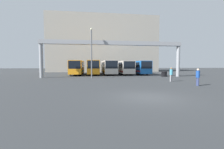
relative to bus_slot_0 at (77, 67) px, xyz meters
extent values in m
plane|color=#2D3033|center=(6.98, -24.29, -1.74)|extent=(200.00, 200.00, 0.00)
cube|color=gray|center=(6.98, 18.34, 7.17)|extent=(34.91, 12.00, 17.83)
cylinder|color=gray|center=(-4.98, -7.74, 1.04)|extent=(0.60, 0.60, 5.57)
cylinder|color=gray|center=(18.93, -7.74, 1.04)|extent=(0.60, 0.60, 5.57)
cube|color=gray|center=(6.98, -7.74, 4.18)|extent=(24.51, 0.80, 0.70)
cube|color=orange|center=(0.00, 0.01, -0.06)|extent=(2.45, 10.15, 2.67)
cube|color=black|center=(0.00, -5.04, 0.43)|extent=(2.26, 0.06, 1.49)
cube|color=black|center=(0.00, 0.01, 0.43)|extent=(2.48, 8.63, 1.12)
cube|color=#268C4C|center=(0.00, 0.01, -0.91)|extent=(2.48, 9.64, 0.24)
cylinder|color=black|center=(-1.07, -2.83, -1.22)|extent=(0.28, 1.03, 1.03)
cylinder|color=black|center=(1.07, -2.83, -1.22)|extent=(0.28, 1.03, 1.03)
cylinder|color=black|center=(-1.07, 2.85, -1.22)|extent=(0.28, 1.03, 1.03)
cylinder|color=black|center=(1.07, 2.85, -1.22)|extent=(0.28, 1.03, 1.03)
cube|color=orange|center=(3.49, 0.72, -0.02)|extent=(2.45, 11.57, 2.74)
cube|color=black|center=(3.49, -5.04, 0.48)|extent=(2.25, 0.06, 1.53)
cube|color=black|center=(3.49, 0.72, 0.48)|extent=(2.48, 9.84, 1.15)
cube|color=#268C4C|center=(3.49, 0.72, -0.90)|extent=(2.48, 11.00, 0.24)
cylinder|color=black|center=(2.42, -2.52, -1.25)|extent=(0.28, 0.98, 0.98)
cylinder|color=black|center=(4.55, -2.52, -1.25)|extent=(0.28, 0.98, 0.98)
cylinder|color=black|center=(2.42, 3.96, -1.25)|extent=(0.28, 0.98, 0.98)
cylinder|color=black|center=(4.55, 3.96, -1.25)|extent=(0.28, 0.98, 0.98)
cube|color=beige|center=(6.98, 0.99, -0.03)|extent=(2.60, 12.10, 2.73)
cube|color=black|center=(6.98, -5.04, 0.47)|extent=(2.39, 0.06, 1.53)
cube|color=black|center=(6.98, 0.99, 0.47)|extent=(2.63, 10.28, 1.14)
cube|color=orange|center=(6.98, 0.99, -0.90)|extent=(2.63, 11.49, 0.24)
cylinder|color=black|center=(5.84, -2.40, -1.26)|extent=(0.28, 0.96, 0.96)
cylinder|color=black|center=(8.12, -2.40, -1.26)|extent=(0.28, 0.96, 0.96)
cylinder|color=black|center=(5.84, 4.37, -1.26)|extent=(0.28, 0.96, 0.96)
cylinder|color=black|center=(8.12, 4.37, -1.26)|extent=(0.28, 0.96, 0.96)
cube|color=beige|center=(10.47, 1.13, -0.08)|extent=(2.48, 12.38, 2.62)
cube|color=black|center=(10.47, -5.04, 0.40)|extent=(2.28, 0.06, 1.47)
cube|color=black|center=(10.47, 1.13, 0.40)|extent=(2.51, 10.53, 1.10)
cube|color=red|center=(10.47, 1.13, -0.92)|extent=(2.51, 11.76, 0.24)
cylinder|color=black|center=(9.39, -2.34, -1.19)|extent=(0.28, 1.09, 1.09)
cylinder|color=black|center=(11.55, -2.34, -1.19)|extent=(0.28, 1.09, 1.09)
cylinder|color=black|center=(9.39, 4.60, -1.19)|extent=(0.28, 1.09, 1.09)
cylinder|color=black|center=(11.55, 4.60, -1.19)|extent=(0.28, 1.09, 1.09)
cube|color=#1959A5|center=(13.96, 0.63, -0.07)|extent=(2.41, 11.39, 2.64)
cube|color=black|center=(13.96, -5.04, 0.41)|extent=(2.22, 0.06, 1.48)
cube|color=black|center=(13.96, 0.63, 0.41)|extent=(2.44, 9.68, 1.11)
cube|color=red|center=(13.96, 0.63, -0.92)|extent=(2.44, 10.82, 0.24)
cylinder|color=black|center=(12.91, -2.56, -1.26)|extent=(0.28, 0.96, 0.96)
cylinder|color=black|center=(15.00, -2.56, -1.26)|extent=(0.28, 0.96, 0.96)
cylinder|color=black|center=(12.91, 3.82, -1.26)|extent=(0.28, 0.96, 0.96)
cylinder|color=black|center=(15.00, 3.82, -1.26)|extent=(0.28, 0.96, 0.96)
cylinder|color=gray|center=(13.39, -15.55, -1.32)|extent=(0.19, 0.19, 0.85)
cylinder|color=gray|center=(13.24, -15.61, -1.32)|extent=(0.19, 0.19, 0.85)
cylinder|color=teal|center=(13.32, -15.58, -0.54)|extent=(0.37, 0.37, 0.71)
sphere|color=#8C6647|center=(13.32, -15.58, -0.07)|extent=(0.23, 0.23, 0.23)
cylinder|color=navy|center=(13.86, -19.81, -1.33)|extent=(0.19, 0.19, 0.83)
cylinder|color=navy|center=(13.89, -19.65, -1.33)|extent=(0.19, 0.19, 0.83)
cylinder|color=navy|center=(13.87, -19.73, -0.57)|extent=(0.36, 0.36, 0.69)
sphere|color=beige|center=(13.87, -19.73, -0.11)|extent=(0.22, 0.22, 0.22)
torus|color=black|center=(16.45, -7.40, -1.62)|extent=(1.04, 1.04, 0.24)
torus|color=black|center=(16.45, -7.40, -1.38)|extent=(1.04, 1.04, 0.24)
torus|color=black|center=(16.45, -7.40, -1.14)|extent=(1.04, 1.04, 0.24)
torus|color=black|center=(16.45, -7.40, -0.90)|extent=(1.04, 1.04, 0.24)
cylinder|color=#595B60|center=(3.19, -9.11, 2.10)|extent=(0.20, 0.20, 7.68)
sphere|color=beige|center=(3.19, -9.11, 6.09)|extent=(0.36, 0.36, 0.36)
camera|label=1|loc=(3.36, -33.52, 0.34)|focal=24.00mm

